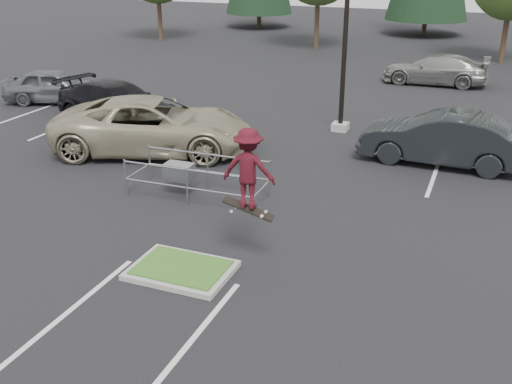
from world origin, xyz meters
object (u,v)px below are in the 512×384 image
at_px(car_l_tan, 151,126).
at_px(car_r_charc, 442,138).
at_px(light_pole, 347,9).
at_px(car_l_black, 116,104).
at_px(car_l_grey, 54,86).
at_px(car_far_silver, 435,69).
at_px(cart_corral, 183,172).
at_px(skateboarder, 248,169).

relative_size(car_l_tan, car_r_charc, 1.30).
relative_size(light_pole, car_r_charc, 1.93).
bearing_deg(light_pole, car_l_black, -163.22).
height_order(car_l_tan, car_l_black, car_l_tan).
bearing_deg(car_r_charc, car_l_black, -87.79).
bearing_deg(car_l_tan, car_l_grey, 41.21).
distance_m(car_r_charc, car_far_silver, 12.58).
relative_size(cart_corral, car_l_grey, 0.88).
bearing_deg(cart_corral, car_l_grey, 143.49).
bearing_deg(car_l_black, light_pole, -57.56).
bearing_deg(car_far_silver, car_l_black, -41.80).
xyz_separation_m(cart_corral, car_far_silver, (4.97, 18.01, 0.06)).
bearing_deg(car_r_charc, car_far_silver, -170.89).
height_order(light_pole, car_l_tan, light_pole).
distance_m(car_l_black, car_far_silver, 16.63).
relative_size(car_l_black, car_l_grey, 1.29).
height_order(light_pole, cart_corral, light_pole).
height_order(cart_corral, car_l_black, car_l_black).
bearing_deg(car_l_black, car_l_grey, 82.16).
bearing_deg(light_pole, car_l_tan, -137.45).
bearing_deg(cart_corral, skateboarder, -43.86).
bearing_deg(car_l_grey, cart_corral, -145.85).
xyz_separation_m(car_r_charc, car_far_silver, (-1.60, 12.47, -0.11)).
bearing_deg(car_l_tan, cart_corral, -155.05).
distance_m(car_l_black, car_r_charc, 12.50).
distance_m(car_l_tan, car_r_charc, 9.78).
xyz_separation_m(light_pole, car_r_charc, (4.00, -2.47, -3.69)).
bearing_deg(car_l_black, car_l_tan, -112.94).
xyz_separation_m(car_l_tan, car_r_charc, (9.45, 2.53, -0.08)).
height_order(car_l_tan, car_l_grey, car_l_tan).
bearing_deg(car_r_charc, car_l_grey, -94.73).
bearing_deg(skateboarder, car_l_black, -48.27).
relative_size(skateboarder, car_l_black, 0.35).
height_order(light_pole, car_r_charc, light_pole).
relative_size(light_pole, skateboarder, 4.95).
bearing_deg(light_pole, car_l_grey, -177.84).
distance_m(light_pole, car_l_tan, 8.23).
xyz_separation_m(skateboarder, car_r_charc, (3.30, 8.53, -1.41)).
xyz_separation_m(light_pole, car_far_silver, (2.40, 10.00, -3.80)).
xyz_separation_m(car_l_tan, car_far_silver, (7.85, 15.00, -0.19)).
relative_size(skateboarder, car_l_tan, 0.30).
distance_m(cart_corral, car_l_grey, 13.05).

